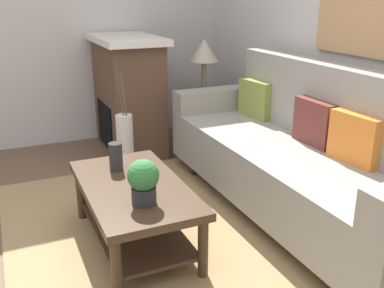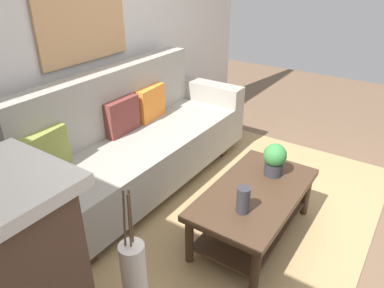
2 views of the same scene
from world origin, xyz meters
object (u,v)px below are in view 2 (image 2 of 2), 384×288
at_px(tabletop_vase, 243,200).
at_px(floor_vase, 135,285).
at_px(potted_plant_tabletop, 274,159).
at_px(throw_pillow_maroon, 121,116).
at_px(coffee_table, 254,203).
at_px(framed_painting, 81,8).
at_px(throw_pillow_orange, 150,103).
at_px(couch, 134,144).
at_px(throw_pillow_olive, 45,151).

bearing_deg(tabletop_vase, floor_vase, 160.43).
relative_size(potted_plant_tabletop, floor_vase, 0.45).
height_order(throw_pillow_maroon, coffee_table, throw_pillow_maroon).
bearing_deg(framed_painting, tabletop_vase, -100.31).
bearing_deg(framed_painting, potted_plant_tabletop, -82.18).
bearing_deg(throw_pillow_maroon, framed_painting, 90.00).
xyz_separation_m(throw_pillow_maroon, floor_vase, (-1.09, -1.11, -0.39)).
bearing_deg(throw_pillow_orange, tabletop_vase, -117.10).
height_order(coffee_table, floor_vase, floor_vase).
bearing_deg(throw_pillow_maroon, throw_pillow_orange, 0.00).
xyz_separation_m(couch, throw_pillow_olive, (-0.79, 0.12, 0.25)).
relative_size(couch, throw_pillow_orange, 6.87).
height_order(couch, floor_vase, couch).
distance_m(throw_pillow_orange, floor_vase, 1.89).
relative_size(coffee_table, tabletop_vase, 5.86).
distance_m(throw_pillow_orange, framed_painting, 1.03).
distance_m(throw_pillow_olive, throw_pillow_maroon, 0.79).
relative_size(throw_pillow_maroon, floor_vase, 0.62).
bearing_deg(floor_vase, throw_pillow_orange, 36.82).
xyz_separation_m(throw_pillow_olive, tabletop_vase, (0.47, -1.38, -0.16)).
relative_size(potted_plant_tabletop, framed_painting, 0.28).
distance_m(throw_pillow_olive, tabletop_vase, 1.47).
height_order(throw_pillow_olive, potted_plant_tabletop, throw_pillow_olive).
bearing_deg(coffee_table, tabletop_vase, -173.24).
height_order(throw_pillow_olive, coffee_table, throw_pillow_olive).
bearing_deg(floor_vase, throw_pillow_olive, 74.93).
xyz_separation_m(throw_pillow_maroon, potted_plant_tabletop, (0.23, -1.37, -0.11)).
bearing_deg(throw_pillow_orange, throw_pillow_maroon, 180.00).
bearing_deg(potted_plant_tabletop, couch, 100.68).
bearing_deg(throw_pillow_olive, throw_pillow_orange, 0.00).
relative_size(couch, coffee_table, 2.25).
xyz_separation_m(couch, potted_plant_tabletop, (0.23, -1.25, 0.14)).
xyz_separation_m(throw_pillow_orange, potted_plant_tabletop, (-0.16, -1.37, -0.11)).
height_order(coffee_table, potted_plant_tabletop, potted_plant_tabletop).
bearing_deg(tabletop_vase, potted_plant_tabletop, 1.49).
distance_m(throw_pillow_olive, potted_plant_tabletop, 1.71).
distance_m(couch, tabletop_vase, 1.30).
xyz_separation_m(potted_plant_tabletop, floor_vase, (-1.32, 0.26, -0.28)).
bearing_deg(throw_pillow_maroon, tabletop_vase, -102.78).
bearing_deg(coffee_table, throw_pillow_maroon, 88.29).
bearing_deg(throw_pillow_maroon, potted_plant_tabletop, -80.27).
relative_size(couch, framed_painting, 2.66).
distance_m(throw_pillow_orange, potted_plant_tabletop, 1.38).
relative_size(throw_pillow_olive, throw_pillow_orange, 1.00).
bearing_deg(tabletop_vase, framed_painting, 79.69).
bearing_deg(tabletop_vase, throw_pillow_orange, 62.90).
distance_m(potted_plant_tabletop, floor_vase, 1.38).
distance_m(throw_pillow_olive, framed_painting, 1.23).
distance_m(throw_pillow_olive, throw_pillow_orange, 1.18).
bearing_deg(framed_painting, couch, -90.00).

